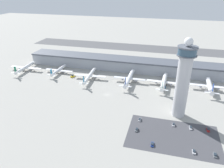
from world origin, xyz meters
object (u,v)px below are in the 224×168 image
at_px(airplane_gate_charlie, 90,76).
at_px(car_maroon_suv, 140,120).
at_px(airplane_gate_echo, 164,82).
at_px(car_red_hatchback, 215,155).
at_px(airplane_gate_foxtrot, 210,86).
at_px(airplane_gate_bravo, 58,70).
at_px(control_tower, 183,79).
at_px(car_silver_sedan, 208,130).
at_px(car_yellow_taxi, 137,130).
at_px(car_navy_sedan, 173,125).
at_px(car_green_van, 191,128).
at_px(airplane_gate_delta, 129,78).
at_px(service_truck_catering, 73,76).
at_px(car_white_wagon, 152,144).
at_px(car_grey_coupe, 194,152).
at_px(airplane_gate_alpha, 25,67).
at_px(service_truck_fuel, 164,86).
at_px(service_truck_baggage, 209,91).

distance_m(airplane_gate_charlie, car_maroon_suv, 93.43).
height_order(airplane_gate_echo, car_red_hatchback, airplane_gate_echo).
bearing_deg(airplane_gate_foxtrot, airplane_gate_bravo, 179.01).
relative_size(control_tower, car_silver_sedan, 14.45).
bearing_deg(car_yellow_taxi, car_navy_sedan, 27.24).
xyz_separation_m(airplane_gate_charlie, car_green_van, (104.62, -66.53, -3.58)).
relative_size(airplane_gate_delta, airplane_gate_foxtrot, 1.15).
xyz_separation_m(service_truck_catering, car_red_hatchback, (138.59, -93.33, -0.34)).
relative_size(airplane_gate_echo, car_white_wagon, 9.06).
relative_size(car_navy_sedan, car_yellow_taxi, 0.89).
xyz_separation_m(service_truck_catering, car_grey_coupe, (125.96, -93.51, -0.38)).
height_order(airplane_gate_alpha, car_silver_sedan, airplane_gate_alpha).
bearing_deg(car_yellow_taxi, airplane_gate_echo, 79.68).
distance_m(airplane_gate_alpha, car_white_wagon, 189.98).
bearing_deg(car_maroon_suv, airplane_gate_charlie, 135.15).
relative_size(control_tower, service_truck_fuel, 8.72).
xyz_separation_m(airplane_gate_bravo, car_maroon_suv, (108.34, -73.11, -3.03)).
relative_size(airplane_gate_foxtrot, car_red_hatchback, 8.30).
xyz_separation_m(airplane_gate_foxtrot, car_maroon_suv, (-59.98, -70.20, -4.33)).
xyz_separation_m(car_silver_sedan, car_maroon_suv, (-50.70, 0.23, -0.03)).
distance_m(airplane_gate_charlie, airplane_gate_echo, 81.28).
bearing_deg(service_truck_fuel, car_silver_sedan, -62.59).
bearing_deg(airplane_gate_bravo, airplane_gate_alpha, -175.69).
bearing_deg(airplane_gate_alpha, car_yellow_taxi, -28.93).
xyz_separation_m(control_tower, car_silver_sedan, (21.44, -16.27, -31.58)).
height_order(airplane_gate_alpha, car_maroon_suv, airplane_gate_alpha).
height_order(airplane_gate_delta, car_grey_coupe, airplane_gate_delta).
distance_m(service_truck_catering, car_yellow_taxi, 118.22).
xyz_separation_m(airplane_gate_delta, car_grey_coupe, (60.55, -95.33, -4.28)).
bearing_deg(airplane_gate_foxtrot, car_green_van, -106.92).
bearing_deg(airplane_gate_foxtrot, car_yellow_taxi, -125.72).
distance_m(control_tower, car_yellow_taxi, 52.37).
xyz_separation_m(service_truck_fuel, car_green_van, (22.66, -67.82, -0.57)).
distance_m(car_white_wagon, car_grey_coupe, 26.50).
distance_m(car_grey_coupe, car_yellow_taxi, 41.33).
bearing_deg(car_navy_sedan, airplane_gate_charlie, 144.42).
height_order(airplane_gate_echo, service_truck_catering, airplane_gate_echo).
height_order(airplane_gate_charlie, car_white_wagon, airplane_gate_charlie).
xyz_separation_m(service_truck_fuel, car_grey_coupe, (23.16, -93.94, -0.52)).
bearing_deg(service_truck_catering, car_yellow_taxi, -42.74).
relative_size(control_tower, airplane_gate_charlie, 1.44).
relative_size(airplane_gate_foxtrot, service_truck_catering, 5.77).
relative_size(airplane_gate_charlie, car_navy_sedan, 11.07).
bearing_deg(service_truck_fuel, airplane_gate_foxtrot, 3.97).
bearing_deg(airplane_gate_foxtrot, car_grey_coupe, -102.25).
relative_size(airplane_gate_bravo, car_white_wagon, 7.33).
bearing_deg(airplane_gate_charlie, car_green_van, -32.45).
distance_m(airplane_gate_bravo, car_green_van, 164.30).
xyz_separation_m(service_truck_catering, service_truck_baggage, (146.28, 0.76, -0.01)).
bearing_deg(service_truck_fuel, airplane_gate_delta, 177.88).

